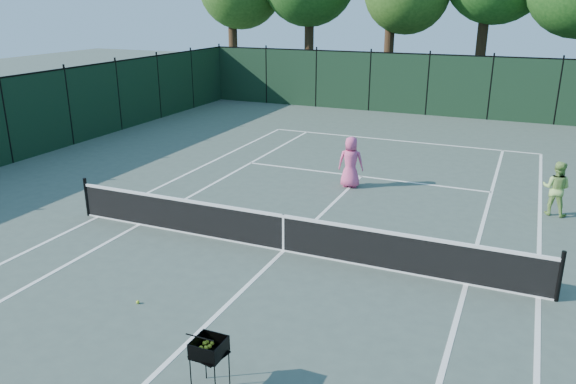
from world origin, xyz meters
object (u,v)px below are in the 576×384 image
at_px(ball_hopper, 209,348).
at_px(loose_ball_midcourt, 138,302).
at_px(player_green, 556,188).
at_px(player_pink, 351,162).

bearing_deg(ball_hopper, loose_ball_midcourt, 158.20).
bearing_deg(player_green, loose_ball_midcourt, 62.21).
xyz_separation_m(player_pink, ball_hopper, (1.01, -10.16, -0.07)).
xyz_separation_m(player_green, loose_ball_midcourt, (-7.40, -8.41, -0.72)).
distance_m(player_pink, player_green, 5.81).
relative_size(player_pink, player_green, 1.07).
height_order(ball_hopper, loose_ball_midcourt, ball_hopper).
bearing_deg(player_pink, ball_hopper, 86.80).
distance_m(ball_hopper, loose_ball_midcourt, 3.15).
height_order(player_green, ball_hopper, player_green).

